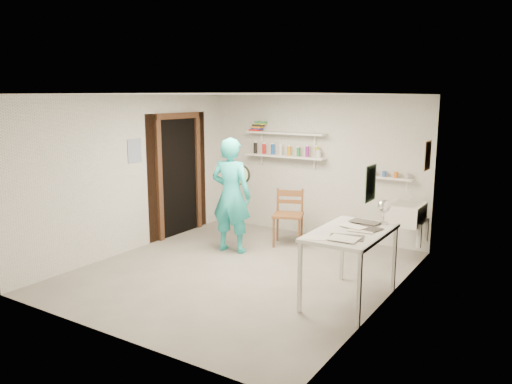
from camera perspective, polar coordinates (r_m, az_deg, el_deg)
The scene contains 27 objects.
floor at distance 6.97m, azimuth -1.78°, elevation -9.12°, with size 4.00×4.50×0.02m, color slate.
ceiling at distance 6.55m, azimuth -1.91°, elevation 11.20°, with size 4.00×4.50×0.02m, color silver.
wall_back at distance 8.59m, azimuth 6.64°, elevation 2.97°, with size 4.00×0.02×2.40m, color silver.
wall_front at distance 4.99m, azimuth -16.57°, elevation -3.19°, with size 4.00×0.02×2.40m, color silver.
wall_left at distance 7.94m, azimuth -13.95°, elevation 2.07°, with size 0.02×4.50×2.40m, color silver.
wall_right at distance 5.79m, azimuth 14.88°, elevation -1.18°, with size 0.02×4.50×2.40m, color silver.
doorway_recess at distance 8.71m, azimuth -8.83°, elevation 1.68°, with size 0.02×0.90×2.00m, color black.
corridor_box at distance 9.18m, azimuth -12.19°, elevation 2.35°, with size 1.40×1.50×2.10m, color brown.
door_lintel at distance 8.59m, azimuth -8.93°, elevation 8.60°, with size 0.06×1.05×0.10m, color brown.
door_jamb_near at distance 8.33m, azimuth -10.98°, elevation 1.19°, with size 0.06×0.10×2.00m, color brown.
door_jamb_far at distance 9.07m, azimuth -6.66°, elevation 2.11°, with size 0.06×0.10×2.00m, color brown.
shelf_lower at distance 8.69m, azimuth 3.31°, elevation 4.10°, with size 1.50×0.22×0.03m, color white.
shelf_upper at distance 8.65m, azimuth 3.34°, elevation 6.74°, with size 1.50×0.22×0.03m, color white.
ledge_shelf at distance 8.04m, azimuth 15.05°, elevation 1.54°, with size 0.70×0.14×0.03m, color white.
poster_left at distance 7.91m, azimuth -13.70°, elevation 4.61°, with size 0.01×0.28×0.36m, color #334C7F.
poster_right_a at distance 7.46m, azimuth 19.05°, elevation 3.95°, with size 0.01×0.34×0.42m, color #995933.
poster_right_b at distance 5.23m, azimuth 12.98°, elevation 0.98°, with size 0.01×0.30×0.38m, color #3F724C.
belfast_sink at distance 7.56m, azimuth 16.72°, elevation -2.37°, with size 0.48×0.60×0.30m, color white.
man at distance 7.63m, azimuth -2.86°, elevation -0.38°, with size 0.65×0.42×1.77m, color #25BAB8.
wall_clock at distance 7.74m, azimuth -1.77°, elevation 2.01°, with size 0.32×0.32×0.04m, color beige.
wooden_chair at distance 8.03m, azimuth 3.70°, elevation -2.64°, with size 0.46×0.44×0.99m, color brown.
work_table at distance 5.98m, azimuth 10.66°, elevation -8.33°, with size 0.77×1.28×0.85m, color silver.
desk_lamp at distance 6.20m, azimuth 14.43°, elevation -1.58°, with size 0.16×0.16×0.16m, color silver.
spray_cans at distance 8.68m, azimuth 3.32°, elevation 4.76°, with size 1.29×0.06×0.17m.
book_stack at distance 8.92m, azimuth 0.23°, elevation 7.52°, with size 0.28×0.14×0.17m.
ledge_pots at distance 8.03m, azimuth 15.08°, elevation 1.96°, with size 0.48×0.07×0.09m.
papers at distance 5.85m, azimuth 10.81°, elevation -4.26°, with size 0.30×0.22×0.03m.
Camera 1 is at (3.67, -5.42, 2.37)m, focal length 35.00 mm.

